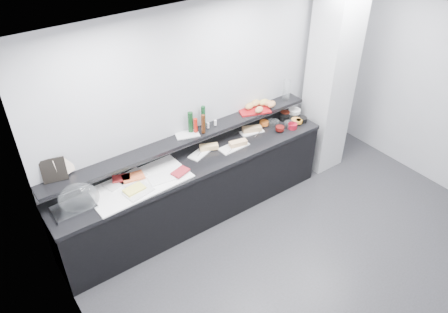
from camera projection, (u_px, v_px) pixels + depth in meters
ground at (329, 273)px, 5.01m from camera, size 5.00×5.00×0.00m
back_wall at (227, 102)px, 5.55m from camera, size 5.00×0.02×2.70m
ceiling at (377, 48)px, 3.44m from camera, size 5.00×5.00×0.00m
column at (330, 81)px, 6.03m from camera, size 0.50×0.50×2.70m
buffet_cabinet at (197, 191)px, 5.55m from camera, size 3.60×0.60×0.85m
counter_top at (195, 162)px, 5.29m from camera, size 3.62×0.62×0.05m
wall_shelf at (187, 138)px, 5.26m from camera, size 3.60×0.25×0.04m
cloche_base at (74, 208)px, 4.55m from camera, size 0.43×0.29×0.04m
cloche_dome at (79, 198)px, 4.52m from camera, size 0.49×0.41×0.34m
linen_runner at (140, 184)px, 4.90m from camera, size 1.17×0.59×0.01m
platter_meat_a at (116, 183)px, 4.90m from camera, size 0.31×0.25×0.01m
food_meat_a at (121, 178)px, 4.93m from camera, size 0.23×0.19×0.02m
platter_salmon at (131, 177)px, 4.97m from camera, size 0.36×0.28×0.01m
food_salmon at (133, 177)px, 4.95m from camera, size 0.27×0.19×0.02m
platter_cheese at (139, 192)px, 4.77m from camera, size 0.33×0.26×0.01m
food_cheese at (134, 189)px, 4.77m from camera, size 0.24×0.17×0.02m
platter_meat_b at (161, 178)px, 4.96m from camera, size 0.31×0.23×0.01m
food_meat_b at (180, 172)px, 5.03m from camera, size 0.23×0.18×0.02m
sandwich_plate_left at (201, 153)px, 5.40m from camera, size 0.38×0.26×0.01m
sandwich_food_left at (209, 147)px, 5.44m from camera, size 0.25×0.17×0.06m
tongs_left at (201, 153)px, 5.38m from camera, size 0.14×0.09×0.01m
sandwich_plate_mid at (234, 147)px, 5.50m from camera, size 0.40×0.19×0.01m
sandwich_food_mid at (238, 143)px, 5.50m from camera, size 0.24×0.13×0.06m
tongs_mid at (231, 151)px, 5.42m from camera, size 0.15×0.06×0.01m
sandwich_plate_right at (252, 132)px, 5.79m from camera, size 0.33×0.19×0.01m
sandwich_food_right at (252, 129)px, 5.78m from camera, size 0.27×0.19×0.06m
tongs_right at (258, 134)px, 5.72m from camera, size 0.15×0.07×0.01m
bowl_glass_fruit at (274, 123)px, 5.92m from camera, size 0.19×0.19×0.07m
fill_glass_fruit at (264, 123)px, 5.90m from camera, size 0.15×0.15×0.05m
bowl_black_jam at (284, 117)px, 6.05m from camera, size 0.20×0.20×0.07m
fill_black_jam at (285, 113)px, 6.11m from camera, size 0.15×0.15×0.05m
bowl_glass_cream at (291, 114)px, 6.13m from camera, size 0.24×0.24×0.07m
fill_glass_cream at (294, 111)px, 6.17m from camera, size 0.20×0.20×0.05m
bowl_red_jam at (292, 126)px, 5.86m from camera, size 0.16×0.16×0.07m
fill_red_jam at (280, 128)px, 5.79m from camera, size 0.15×0.15×0.05m
bowl_glass_salmon at (289, 125)px, 5.89m from camera, size 0.16×0.16×0.07m
fill_glass_salmon at (296, 121)px, 5.95m from camera, size 0.17×0.17×0.05m
bowl_black_fruit at (302, 120)px, 6.00m from camera, size 0.17×0.17×0.07m
fill_black_fruit at (299, 121)px, 5.94m from camera, size 0.10×0.10×0.05m
framed_print at (54, 170)px, 4.49m from camera, size 0.26×0.13×0.26m
print_art at (64, 165)px, 4.56m from camera, size 0.21×0.11×0.22m
condiment_tray at (187, 134)px, 5.28m from camera, size 0.32×0.25×0.01m
bottle_green_a at (191, 122)px, 5.25m from camera, size 0.08×0.08×0.26m
bottle_brown at (203, 124)px, 5.24m from camera, size 0.05×0.05×0.24m
bottle_green_b at (203, 117)px, 5.34m from camera, size 0.07×0.07×0.28m
bottle_hot at (196, 125)px, 5.27m from camera, size 0.05×0.05×0.18m
shaker_salt at (208, 125)px, 5.37m from camera, size 0.03×0.03×0.07m
shaker_pepper at (215, 123)px, 5.42m from camera, size 0.04×0.04×0.07m
bread_tray at (254, 109)px, 5.77m from camera, size 0.48×0.40×0.02m
bread_roll_nw at (249, 106)px, 5.74m from camera, size 0.16×0.13×0.08m
bread_roll_n at (255, 103)px, 5.81m from camera, size 0.18×0.14×0.08m
bread_roll_ne at (264, 102)px, 5.83m from camera, size 0.16×0.11×0.08m
bread_roll_sw at (259, 110)px, 5.66m from camera, size 0.13×0.10×0.08m
bread_roll_s at (259, 110)px, 5.66m from camera, size 0.16×0.13×0.08m
bread_roll_se at (271, 104)px, 5.78m from camera, size 0.17×0.14×0.08m
bread_roll_mide at (268, 103)px, 5.81m from camera, size 0.13×0.09×0.08m
carafe at (287, 90)px, 5.93m from camera, size 0.13×0.13×0.30m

